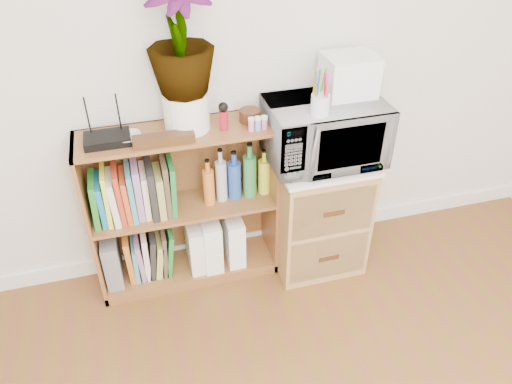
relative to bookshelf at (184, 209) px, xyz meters
name	(u,v)px	position (x,y,z in m)	size (l,w,h in m)	color
skirting_board	(241,240)	(0.35, 0.14, -0.42)	(4.00, 0.02, 0.10)	white
bookshelf	(184,209)	(0.00, 0.00, 0.00)	(1.00, 0.30, 0.95)	brown
wicker_unit	(316,212)	(0.75, -0.08, -0.12)	(0.50, 0.45, 0.70)	#9E7542
microwave	(324,132)	(0.75, -0.08, 0.41)	(0.59, 0.40, 0.33)	silver
pen_cup	(320,105)	(0.67, -0.19, 0.62)	(0.09, 0.09, 0.10)	white
small_appliance	(349,75)	(0.89, -0.01, 0.67)	(0.26, 0.21, 0.20)	white
router	(107,139)	(-0.32, -0.02, 0.49)	(0.21, 0.15, 0.04)	black
white_bowl	(127,138)	(-0.23, -0.03, 0.49)	(0.13, 0.13, 0.03)	white
plant_pot	(186,111)	(0.06, 0.02, 0.57)	(0.22, 0.22, 0.19)	white
potted_plant	(180,35)	(0.06, 0.02, 0.94)	(0.31, 0.31, 0.55)	#3E722D
trinket_box	(164,139)	(-0.07, -0.10, 0.50)	(0.29, 0.07, 0.05)	#39230F
kokeshi_doll	(224,120)	(0.23, -0.04, 0.52)	(0.04, 0.04, 0.10)	maroon
wooden_bowl	(250,116)	(0.38, 0.01, 0.51)	(0.11, 0.11, 0.06)	#3B1E10
paint_jars	(258,125)	(0.39, -0.09, 0.50)	(0.10, 0.04, 0.05)	pink
file_box	(112,258)	(-0.43, 0.00, -0.26)	(0.09, 0.24, 0.29)	slate
magazine_holder_left	(196,244)	(0.04, -0.01, -0.26)	(0.09, 0.24, 0.29)	white
magazine_holder_mid	(210,239)	(0.13, -0.01, -0.24)	(0.10, 0.26, 0.32)	white
magazine_holder_right	(233,236)	(0.26, -0.01, -0.25)	(0.10, 0.24, 0.31)	white
cookbooks	(134,191)	(-0.25, 0.00, 0.16)	(0.43, 0.20, 0.31)	#228027
liquor_bottles	(238,175)	(0.30, 0.00, 0.17)	(0.38, 0.07, 0.32)	orange
lower_books	(149,253)	(-0.22, 0.00, -0.27)	(0.27, 0.19, 0.29)	#BE6821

